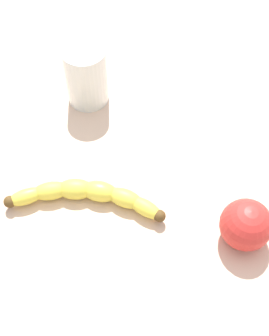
# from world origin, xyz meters

# --- Properties ---
(wooden_tabletop) EXTENTS (1.20, 1.20, 0.03)m
(wooden_tabletop) POSITION_xyz_m (0.00, 0.00, 0.01)
(wooden_tabletop) COLOR #D7B194
(wooden_tabletop) RESTS_ON ground
(banana) EXTENTS (0.09, 0.24, 0.03)m
(banana) POSITION_xyz_m (0.11, -0.06, 0.05)
(banana) COLOR yellow
(banana) RESTS_ON wooden_tabletop
(smoothie_glass) EXTENTS (0.07, 0.07, 0.11)m
(smoothie_glass) POSITION_xyz_m (-0.09, -0.14, 0.08)
(smoothie_glass) COLOR silver
(smoothie_glass) RESTS_ON wooden_tabletop
(apple_fruit) EXTENTS (0.07, 0.07, 0.07)m
(apple_fruit) POSITION_xyz_m (0.09, 0.18, 0.07)
(apple_fruit) COLOR red
(apple_fruit) RESTS_ON wooden_tabletop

